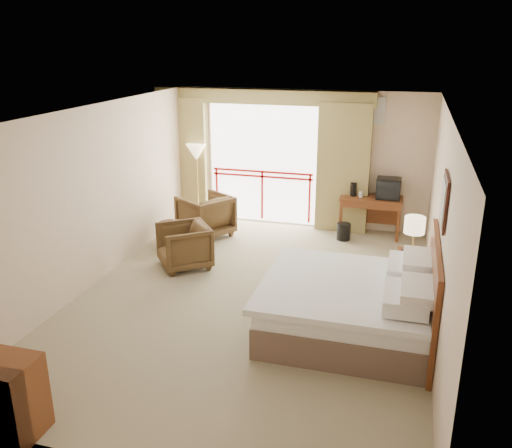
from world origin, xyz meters
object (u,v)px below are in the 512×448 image
(armchair_far, at_px, (206,235))
(bed, at_px, (351,305))
(side_table, at_px, (171,231))
(floor_lamp, at_px, (196,155))
(tv, at_px, (389,189))
(table_lamp, at_px, (415,226))
(armchair_near, at_px, (185,266))
(wastebasket, at_px, (344,232))
(nightstand, at_px, (410,271))
(desk, at_px, (371,205))

(armchair_far, bearing_deg, bed, 80.08)
(side_table, bearing_deg, floor_lamp, 94.80)
(bed, bearing_deg, tv, 86.49)
(table_lamp, bearing_deg, tv, 102.17)
(armchair_far, height_order, armchair_near, armchair_far)
(table_lamp, distance_m, armchair_near, 3.76)
(armchair_far, bearing_deg, wastebasket, 133.85)
(bed, bearing_deg, side_table, 148.98)
(armchair_far, height_order, floor_lamp, floor_lamp)
(nightstand, relative_size, tv, 1.34)
(table_lamp, height_order, wastebasket, table_lamp)
(bed, xyz_separation_m, side_table, (-3.45, 2.08, -0.04))
(armchair_far, distance_m, floor_lamp, 1.69)
(tv, bearing_deg, wastebasket, -161.07)
(armchair_near, relative_size, floor_lamp, 0.50)
(tv, relative_size, armchair_far, 0.50)
(nightstand, xyz_separation_m, table_lamp, (0.00, 0.05, 0.71))
(nightstand, bearing_deg, bed, -118.61)
(desk, relative_size, armchair_far, 1.31)
(tv, bearing_deg, floor_lamp, 172.06)
(wastebasket, relative_size, armchair_near, 0.40)
(nightstand, distance_m, floor_lamp, 4.98)
(table_lamp, bearing_deg, armchair_far, 160.45)
(bed, xyz_separation_m, armchair_near, (-2.90, 1.38, -0.38))
(bed, distance_m, nightstand, 1.66)
(desk, bearing_deg, tv, -12.79)
(side_table, bearing_deg, table_lamp, -7.27)
(armchair_near, bearing_deg, tv, 89.53)
(bed, relative_size, armchair_near, 2.64)
(table_lamp, height_order, armchair_near, table_lamp)
(bed, height_order, nightstand, bed)
(bed, distance_m, armchair_far, 4.27)
(desk, bearing_deg, bed, -90.96)
(desk, bearing_deg, floor_lamp, 179.56)
(side_table, bearing_deg, wastebasket, 24.14)
(nightstand, relative_size, table_lamp, 1.11)
(side_table, bearing_deg, desk, 27.49)
(nightstand, xyz_separation_m, armchair_far, (-3.82, 1.41, -0.30))
(bed, xyz_separation_m, desk, (-0.07, 3.84, 0.21))
(desk, distance_m, armchair_near, 3.80)
(table_lamp, relative_size, desk, 0.46)
(wastebasket, height_order, floor_lamp, floor_lamp)
(desk, distance_m, floor_lamp, 3.61)
(wastebasket, bearing_deg, side_table, -155.86)
(nightstand, xyz_separation_m, side_table, (-4.17, 0.58, 0.04))
(wastebasket, bearing_deg, floor_lamp, 173.50)
(nightstand, height_order, armchair_far, nightstand)
(side_table, relative_size, floor_lamp, 0.30)
(desk, height_order, armchair_near, desk)
(table_lamp, bearing_deg, side_table, 172.73)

